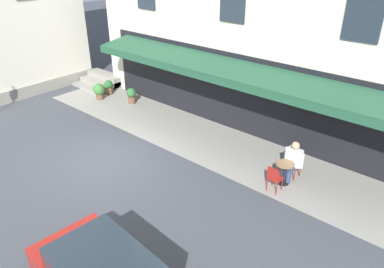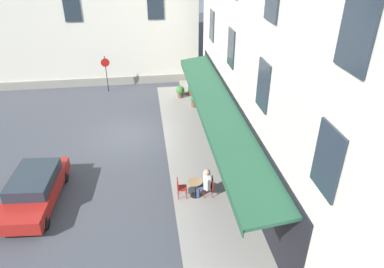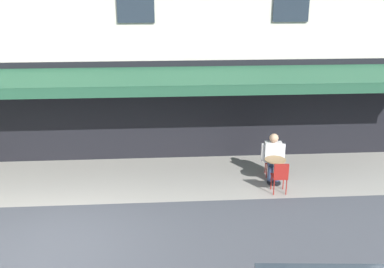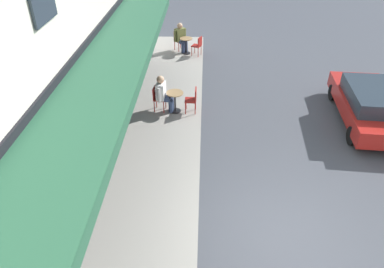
# 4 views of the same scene
# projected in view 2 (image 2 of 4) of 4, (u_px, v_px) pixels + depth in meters

# --- Properties ---
(ground_plane) EXTENTS (70.00, 70.00, 0.00)m
(ground_plane) POSITION_uv_depth(u_px,v_px,m) (131.00, 136.00, 19.45)
(ground_plane) COLOR #42444C
(sidewalk_cafe_terrace) EXTENTS (20.50, 3.20, 0.01)m
(sidewalk_cafe_terrace) POSITION_uv_depth(u_px,v_px,m) (202.00, 164.00, 17.06)
(sidewalk_cafe_terrace) COLOR gray
(sidewalk_cafe_terrace) RESTS_ON ground_plane
(cafe_building_facade) EXTENTS (20.00, 10.70, 15.00)m
(cafe_building_facade) POSITION_uv_depth(u_px,v_px,m) (364.00, 1.00, 13.47)
(cafe_building_facade) COLOR beige
(cafe_building_facade) RESTS_ON ground_plane
(back_alley_steps) EXTENTS (2.40, 1.75, 0.60)m
(back_alley_steps) POSITION_uv_depth(u_px,v_px,m) (196.00, 84.00, 25.58)
(back_alley_steps) COLOR gray
(back_alley_steps) RESTS_ON ground_plane
(cafe_table_near_entrance) EXTENTS (0.60, 0.60, 0.75)m
(cafe_table_near_entrance) POSITION_uv_depth(u_px,v_px,m) (195.00, 186.00, 14.76)
(cafe_table_near_entrance) COLOR black
(cafe_table_near_entrance) RESTS_ON ground_plane
(cafe_chair_red_corner_right) EXTENTS (0.41, 0.41, 0.91)m
(cafe_chair_red_corner_right) POSITION_uv_depth(u_px,v_px,m) (180.00, 186.00, 14.67)
(cafe_chair_red_corner_right) COLOR maroon
(cafe_chair_red_corner_right) RESTS_ON ground_plane
(cafe_chair_red_facing_street) EXTENTS (0.44, 0.44, 0.91)m
(cafe_chair_red_facing_street) POSITION_uv_depth(u_px,v_px,m) (210.00, 185.00, 14.75)
(cafe_chair_red_facing_street) COLOR maroon
(cafe_chair_red_facing_street) RESTS_ON ground_plane
(seated_companion_in_white) EXTENTS (0.70, 0.60, 1.35)m
(seated_companion_in_white) POSITION_uv_depth(u_px,v_px,m) (205.00, 182.00, 14.66)
(seated_companion_in_white) COLOR navy
(seated_companion_in_white) RESTS_ON ground_plane
(no_parking_sign) EXTENTS (0.14, 0.58, 2.60)m
(no_parking_sign) POSITION_uv_depth(u_px,v_px,m) (106.00, 68.00, 24.11)
(no_parking_sign) COLOR black
(no_parking_sign) RESTS_ON ground_plane
(potted_plant_mid_terrace) EXTENTS (0.58, 0.58, 0.82)m
(potted_plant_mid_terrace) POSITION_uv_depth(u_px,v_px,m) (180.00, 91.00, 23.90)
(potted_plant_mid_terrace) COLOR brown
(potted_plant_mid_terrace) RESTS_ON ground_plane
(potted_plant_entrance_right) EXTENTS (0.43, 0.43, 0.74)m
(potted_plant_entrance_right) POSITION_uv_depth(u_px,v_px,m) (191.00, 90.00, 24.25)
(potted_plant_entrance_right) COLOR brown
(potted_plant_entrance_right) RESTS_ON ground_plane
(potted_plant_by_steps) EXTENTS (0.46, 0.46, 0.77)m
(potted_plant_by_steps) POSITION_uv_depth(u_px,v_px,m) (194.00, 101.00, 22.63)
(potted_plant_by_steps) COLOR brown
(potted_plant_by_steps) RESTS_ON ground_plane
(parked_car_red) EXTENTS (4.43, 2.14, 1.33)m
(parked_car_red) POSITION_uv_depth(u_px,v_px,m) (34.00, 189.00, 14.28)
(parked_car_red) COLOR #A81E19
(parked_car_red) RESTS_ON ground_plane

